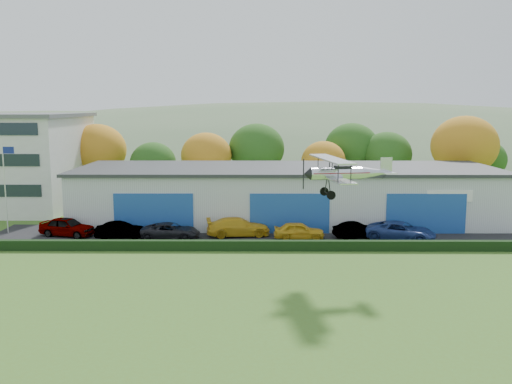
{
  "coord_description": "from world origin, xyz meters",
  "views": [
    {
      "loc": [
        2.29,
        -25.9,
        11.16
      ],
      "look_at": [
        2.09,
        11.65,
        5.34
      ],
      "focal_mm": 38.85,
      "sensor_mm": 36.0,
      "label": 1
    }
  ],
  "objects_px": {
    "car_3": "(238,227)",
    "car_5": "(357,230)",
    "car_1": "(121,230)",
    "flagpole": "(6,180)",
    "biplane": "(344,172)",
    "hangar": "(286,194)",
    "car_4": "(299,231)",
    "car_6": "(401,231)",
    "car_0": "(67,227)",
    "car_2": "(171,231)"
  },
  "relations": [
    {
      "from": "car_3",
      "to": "car_4",
      "type": "bearing_deg",
      "value": -110.47
    },
    {
      "from": "car_3",
      "to": "biplane",
      "type": "distance_m",
      "value": 14.94
    },
    {
      "from": "car_0",
      "to": "car_2",
      "type": "height_order",
      "value": "car_0"
    },
    {
      "from": "flagpole",
      "to": "car_0",
      "type": "bearing_deg",
      "value": -11.61
    },
    {
      "from": "car_4",
      "to": "car_5",
      "type": "height_order",
      "value": "car_4"
    },
    {
      "from": "hangar",
      "to": "car_5",
      "type": "distance_m",
      "value": 9.78
    },
    {
      "from": "hangar",
      "to": "car_4",
      "type": "distance_m",
      "value": 8.43
    },
    {
      "from": "car_2",
      "to": "car_6",
      "type": "distance_m",
      "value": 19.36
    },
    {
      "from": "hangar",
      "to": "flagpole",
      "type": "bearing_deg",
      "value": -166.49
    },
    {
      "from": "car_3",
      "to": "car_6",
      "type": "relative_size",
      "value": 0.96
    },
    {
      "from": "car_6",
      "to": "biplane",
      "type": "height_order",
      "value": "biplane"
    },
    {
      "from": "car_0",
      "to": "car_2",
      "type": "relative_size",
      "value": 0.97
    },
    {
      "from": "car_0",
      "to": "car_5",
      "type": "relative_size",
      "value": 1.18
    },
    {
      "from": "car_1",
      "to": "car_3",
      "type": "relative_size",
      "value": 0.77
    },
    {
      "from": "car_1",
      "to": "car_3",
      "type": "xyz_separation_m",
      "value": [
        9.97,
        0.92,
        0.1
      ]
    },
    {
      "from": "car_4",
      "to": "car_1",
      "type": "bearing_deg",
      "value": 88.58
    },
    {
      "from": "car_5",
      "to": "biplane",
      "type": "relative_size",
      "value": 0.6
    },
    {
      "from": "car_3",
      "to": "car_5",
      "type": "bearing_deg",
      "value": -101.76
    },
    {
      "from": "car_3",
      "to": "car_1",
      "type": "bearing_deg",
      "value": 87.34
    },
    {
      "from": "car_3",
      "to": "car_5",
      "type": "height_order",
      "value": "car_3"
    },
    {
      "from": "car_3",
      "to": "car_6",
      "type": "distance_m",
      "value": 13.77
    },
    {
      "from": "car_2",
      "to": "car_4",
      "type": "bearing_deg",
      "value": -87.47
    },
    {
      "from": "car_1",
      "to": "car_6",
      "type": "xyz_separation_m",
      "value": [
        23.65,
        -0.69,
        0.09
      ]
    },
    {
      "from": "car_5",
      "to": "car_6",
      "type": "distance_m",
      "value": 3.6
    },
    {
      "from": "flagpole",
      "to": "biplane",
      "type": "bearing_deg",
      "value": -24.47
    },
    {
      "from": "flagpole",
      "to": "hangar",
      "type": "bearing_deg",
      "value": 13.51
    },
    {
      "from": "car_1",
      "to": "biplane",
      "type": "distance_m",
      "value": 21.16
    },
    {
      "from": "flagpole",
      "to": "car_3",
      "type": "distance_m",
      "value": 20.79
    },
    {
      "from": "car_4",
      "to": "car_6",
      "type": "height_order",
      "value": "car_6"
    },
    {
      "from": "car_5",
      "to": "car_0",
      "type": "bearing_deg",
      "value": 78.23
    },
    {
      "from": "flagpole",
      "to": "car_6",
      "type": "xyz_separation_m",
      "value": [
        34.06,
        -2.67,
        -3.95
      ]
    },
    {
      "from": "car_1",
      "to": "car_5",
      "type": "xyz_separation_m",
      "value": [
        20.17,
        0.24,
        -0.03
      ]
    },
    {
      "from": "car_1",
      "to": "car_3",
      "type": "distance_m",
      "value": 10.02
    },
    {
      "from": "hangar",
      "to": "biplane",
      "type": "xyz_separation_m",
      "value": [
        2.75,
        -18.55,
        4.34
      ]
    },
    {
      "from": "car_0",
      "to": "car_1",
      "type": "bearing_deg",
      "value": -84.49
    },
    {
      "from": "car_2",
      "to": "car_5",
      "type": "relative_size",
      "value": 1.21
    },
    {
      "from": "flagpole",
      "to": "car_2",
      "type": "distance_m",
      "value": 15.42
    },
    {
      "from": "hangar",
      "to": "car_4",
      "type": "xyz_separation_m",
      "value": [
        0.69,
        -8.19,
        -1.88
      ]
    },
    {
      "from": "car_0",
      "to": "car_4",
      "type": "bearing_deg",
      "value": -77.73
    },
    {
      "from": "car_4",
      "to": "car_5",
      "type": "bearing_deg",
      "value": -85.17
    },
    {
      "from": "flagpole",
      "to": "car_6",
      "type": "height_order",
      "value": "flagpole"
    },
    {
      "from": "car_1",
      "to": "car_4",
      "type": "xyz_separation_m",
      "value": [
        15.16,
        -0.23,
        0.03
      ]
    },
    {
      "from": "flagpole",
      "to": "biplane",
      "type": "height_order",
      "value": "flagpole"
    },
    {
      "from": "car_0",
      "to": "flagpole",
      "type": "bearing_deg",
      "value": 93.72
    },
    {
      "from": "flagpole",
      "to": "biplane",
      "type": "relative_size",
      "value": 1.17
    },
    {
      "from": "car_2",
      "to": "car_4",
      "type": "xyz_separation_m",
      "value": [
        10.87,
        0.04,
        0.04
      ]
    },
    {
      "from": "car_1",
      "to": "car_6",
      "type": "relative_size",
      "value": 0.74
    },
    {
      "from": "flagpole",
      "to": "car_2",
      "type": "xyz_separation_m",
      "value": [
        14.71,
        -2.25,
        -4.05
      ]
    },
    {
      "from": "car_2",
      "to": "car_6",
      "type": "height_order",
      "value": "car_6"
    },
    {
      "from": "flagpole",
      "to": "car_3",
      "type": "height_order",
      "value": "flagpole"
    }
  ]
}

